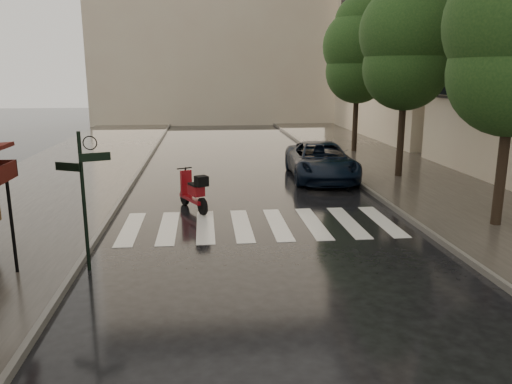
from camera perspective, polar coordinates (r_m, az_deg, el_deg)
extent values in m
plane|color=black|center=(8.99, -14.88, -15.49)|extent=(120.00, 120.00, 0.00)
cube|color=#38332D|center=(21.07, -22.16, 0.81)|extent=(6.00, 60.00, 0.12)
cube|color=#38332D|center=(22.07, 17.74, 1.69)|extent=(5.50, 60.00, 0.12)
cube|color=#595651|center=(20.42, -13.92, 1.08)|extent=(0.12, 60.00, 0.16)
cube|color=#595651|center=(21.10, 10.76, 1.62)|extent=(0.12, 60.00, 0.16)
cube|color=silver|center=(14.58, -14.10, -4.08)|extent=(0.50, 3.20, 0.01)
cube|color=silver|center=(14.47, -9.98, -4.01)|extent=(0.50, 3.20, 0.01)
cube|color=silver|center=(14.43, -5.80, -3.93)|extent=(0.50, 3.20, 0.01)
cube|color=silver|center=(14.46, -1.63, -3.82)|extent=(0.50, 3.20, 0.01)
cube|color=silver|center=(14.57, 2.49, -3.69)|extent=(0.50, 3.20, 0.01)
cube|color=silver|center=(14.76, 6.54, -3.54)|extent=(0.50, 3.20, 0.01)
cube|color=silver|center=(15.02, 10.46, -3.39)|extent=(0.50, 3.20, 0.01)
cube|color=silver|center=(15.34, 14.23, -3.22)|extent=(0.50, 3.20, 0.01)
cylinder|color=black|center=(11.68, -26.18, -2.82)|extent=(0.07, 0.07, 2.35)
cylinder|color=black|center=(11.42, -19.06, -1.17)|extent=(0.08, 0.08, 3.10)
cube|color=black|center=(11.16, -17.94, 3.83)|extent=(0.62, 0.26, 0.18)
cube|color=black|center=(11.33, -20.74, 2.72)|extent=(0.56, 0.29, 0.18)
cube|color=#BFAA92|center=(46.17, -4.23, 20.41)|extent=(22.00, 6.00, 20.00)
cylinder|color=black|center=(15.31, 26.47, 4.35)|extent=(0.28, 0.28, 4.26)
cylinder|color=black|center=(21.45, 16.33, 7.69)|extent=(0.28, 0.28, 4.48)
sphere|color=black|center=(21.37, 16.71, 13.45)|extent=(3.40, 3.40, 3.40)
sphere|color=black|center=(21.43, 16.96, 17.08)|extent=(3.80, 3.80, 3.80)
cylinder|color=black|center=(28.10, 11.32, 9.06)|extent=(0.28, 0.28, 4.37)
sphere|color=black|center=(28.03, 11.52, 13.35)|extent=(3.40, 3.40, 3.40)
sphere|color=black|center=(28.07, 11.65, 16.05)|extent=(3.80, 3.80, 3.80)
sphere|color=black|center=(28.17, 11.77, 18.59)|extent=(2.60, 2.60, 2.60)
cylinder|color=black|center=(15.56, -6.13, -1.64)|extent=(0.33, 0.54, 0.54)
cylinder|color=black|center=(16.81, -8.16, -0.58)|extent=(0.33, 0.54, 0.54)
cube|color=maroon|center=(16.18, -7.23, -0.76)|extent=(0.90, 1.46, 0.11)
cube|color=maroon|center=(15.85, -6.86, 0.21)|extent=(0.57, 0.70, 0.31)
cube|color=maroon|center=(16.54, -7.99, 1.04)|extent=(0.38, 0.27, 0.84)
cylinder|color=black|center=(16.55, -8.20, 2.71)|extent=(0.49, 0.26, 0.04)
cube|color=black|center=(15.40, -6.26, 1.25)|extent=(0.47, 0.46, 0.31)
imported|color=black|center=(20.97, 7.42, 3.56)|extent=(2.80, 5.56, 1.51)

